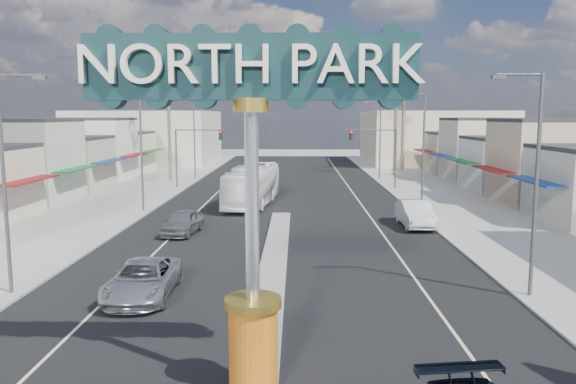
{
  "coord_description": "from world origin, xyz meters",
  "views": [
    {
      "loc": [
        1.15,
        -12.11,
        7.33
      ],
      "look_at": [
        0.77,
        11.47,
        4.11
      ],
      "focal_mm": 35.0,
      "sensor_mm": 36.0,
      "label": 1
    }
  ],
  "objects_px": {
    "streetlight_l_far": "(196,136)",
    "traffic_signal_left": "(194,146)",
    "streetlight_l_near": "(7,173)",
    "palm_left_far": "(168,77)",
    "palm_right_mid": "(396,88)",
    "car_parked_left": "(183,222)",
    "streetlight_l_mid": "(143,146)",
    "streetlight_r_mid": "(421,146)",
    "traffic_signal_right": "(378,146)",
    "streetlight_r_near": "(533,174)",
    "streetlight_r_far": "(379,136)",
    "car_parked_right": "(415,214)",
    "gateway_sign": "(252,172)",
    "suv_left": "(143,280)",
    "city_bus": "(253,185)",
    "palm_right_far": "(404,76)"
  },
  "relations": [
    {
      "from": "streetlight_l_far",
      "to": "traffic_signal_left",
      "type": "bearing_deg",
      "value": -81.14
    },
    {
      "from": "streetlight_l_near",
      "to": "palm_left_far",
      "type": "relative_size",
      "value": 0.69
    },
    {
      "from": "palm_right_mid",
      "to": "car_parked_left",
      "type": "bearing_deg",
      "value": -119.19
    },
    {
      "from": "streetlight_l_mid",
      "to": "streetlight_r_mid",
      "type": "distance_m",
      "value": 20.87
    },
    {
      "from": "traffic_signal_right",
      "to": "streetlight_r_near",
      "type": "height_order",
      "value": "streetlight_r_near"
    },
    {
      "from": "streetlight_r_far",
      "to": "car_parked_right",
      "type": "distance_m",
      "value": 27.64
    },
    {
      "from": "streetlight_l_far",
      "to": "streetlight_r_far",
      "type": "relative_size",
      "value": 1.0
    },
    {
      "from": "streetlight_l_near",
      "to": "streetlight_l_mid",
      "type": "height_order",
      "value": "same"
    },
    {
      "from": "gateway_sign",
      "to": "streetlight_l_near",
      "type": "xyz_separation_m",
      "value": [
        -10.43,
        8.02,
        -0.86
      ]
    },
    {
      "from": "palm_left_far",
      "to": "palm_right_mid",
      "type": "distance_m",
      "value": 26.7
    },
    {
      "from": "streetlight_l_far",
      "to": "suv_left",
      "type": "xyz_separation_m",
      "value": [
        5.34,
        -42.18,
        -4.33
      ]
    },
    {
      "from": "traffic_signal_right",
      "to": "streetlight_l_far",
      "type": "height_order",
      "value": "streetlight_l_far"
    },
    {
      "from": "gateway_sign",
      "to": "streetlight_l_far",
      "type": "relative_size",
      "value": 1.02
    },
    {
      "from": "streetlight_l_near",
      "to": "palm_left_far",
      "type": "bearing_deg",
      "value": 93.67
    },
    {
      "from": "palm_right_mid",
      "to": "city_bus",
      "type": "distance_m",
      "value": 28.55
    },
    {
      "from": "traffic_signal_right",
      "to": "palm_right_far",
      "type": "relative_size",
      "value": 0.43
    },
    {
      "from": "streetlight_l_near",
      "to": "suv_left",
      "type": "distance_m",
      "value": 6.87
    },
    {
      "from": "car_parked_right",
      "to": "streetlight_r_near",
      "type": "bearing_deg",
      "value": -85.43
    },
    {
      "from": "car_parked_right",
      "to": "streetlight_l_near",
      "type": "bearing_deg",
      "value": -143.85
    },
    {
      "from": "streetlight_r_near",
      "to": "palm_right_mid",
      "type": "bearing_deg",
      "value": 86.81
    },
    {
      "from": "streetlight_r_mid",
      "to": "gateway_sign",
      "type": "bearing_deg",
      "value": -110.42
    },
    {
      "from": "streetlight_l_near",
      "to": "suv_left",
      "type": "bearing_deg",
      "value": -1.91
    },
    {
      "from": "gateway_sign",
      "to": "suv_left",
      "type": "height_order",
      "value": "gateway_sign"
    },
    {
      "from": "gateway_sign",
      "to": "streetlight_r_near",
      "type": "xyz_separation_m",
      "value": [
        10.43,
        8.02,
        -0.86
      ]
    },
    {
      "from": "traffic_signal_right",
      "to": "car_parked_right",
      "type": "xyz_separation_m",
      "value": [
        -0.18,
        -19.27,
        -3.41
      ]
    },
    {
      "from": "car_parked_right",
      "to": "streetlight_r_far",
      "type": "bearing_deg",
      "value": 86.0
    },
    {
      "from": "palm_left_far",
      "to": "city_bus",
      "type": "relative_size",
      "value": 1.12
    },
    {
      "from": "streetlight_r_far",
      "to": "car_parked_left",
      "type": "bearing_deg",
      "value": -118.7
    },
    {
      "from": "traffic_signal_left",
      "to": "palm_left_far",
      "type": "height_order",
      "value": "palm_left_far"
    },
    {
      "from": "traffic_signal_left",
      "to": "city_bus",
      "type": "relative_size",
      "value": 0.51
    },
    {
      "from": "palm_right_far",
      "to": "palm_left_far",
      "type": "bearing_deg",
      "value": -156.8
    },
    {
      "from": "traffic_signal_right",
      "to": "palm_right_far",
      "type": "xyz_separation_m",
      "value": [
        5.82,
        18.01,
        8.11
      ]
    },
    {
      "from": "streetlight_r_mid",
      "to": "streetlight_r_far",
      "type": "distance_m",
      "value": 22.0
    },
    {
      "from": "streetlight_l_mid",
      "to": "suv_left",
      "type": "bearing_deg",
      "value": -75.19
    },
    {
      "from": "traffic_signal_left",
      "to": "streetlight_l_far",
      "type": "relative_size",
      "value": 0.67
    },
    {
      "from": "streetlight_l_far",
      "to": "palm_left_far",
      "type": "distance_m",
      "value": 7.21
    },
    {
      "from": "traffic_signal_left",
      "to": "suv_left",
      "type": "distance_m",
      "value": 34.6
    },
    {
      "from": "suv_left",
      "to": "car_parked_left",
      "type": "height_order",
      "value": "car_parked_left"
    },
    {
      "from": "traffic_signal_right",
      "to": "palm_right_far",
      "type": "distance_m",
      "value": 20.59
    },
    {
      "from": "streetlight_l_near",
      "to": "car_parked_right",
      "type": "height_order",
      "value": "streetlight_l_near"
    },
    {
      "from": "traffic_signal_left",
      "to": "streetlight_l_far",
      "type": "height_order",
      "value": "streetlight_l_far"
    },
    {
      "from": "streetlight_l_near",
      "to": "streetlight_l_mid",
      "type": "xyz_separation_m",
      "value": [
        0.0,
        20.0,
        0.0
      ]
    },
    {
      "from": "car_parked_right",
      "to": "city_bus",
      "type": "height_order",
      "value": "city_bus"
    },
    {
      "from": "streetlight_r_far",
      "to": "palm_right_far",
      "type": "distance_m",
      "value": 13.21
    },
    {
      "from": "streetlight_r_near",
      "to": "palm_right_far",
      "type": "bearing_deg",
      "value": 84.98
    },
    {
      "from": "city_bus",
      "to": "streetlight_l_far",
      "type": "bearing_deg",
      "value": 119.71
    },
    {
      "from": "streetlight_r_far",
      "to": "city_bus",
      "type": "distance_m",
      "value": 22.61
    },
    {
      "from": "streetlight_l_far",
      "to": "streetlight_r_near",
      "type": "relative_size",
      "value": 1.0
    },
    {
      "from": "streetlight_l_mid",
      "to": "streetlight_l_far",
      "type": "relative_size",
      "value": 1.0
    },
    {
      "from": "palm_right_far",
      "to": "car_parked_left",
      "type": "bearing_deg",
      "value": -117.69
    }
  ]
}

